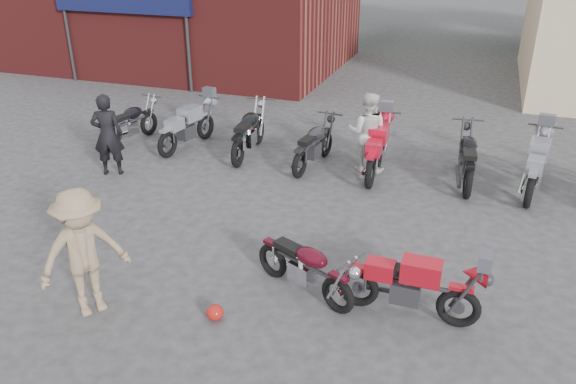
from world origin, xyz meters
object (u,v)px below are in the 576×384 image
(vintage_motorcycle, at_px, (306,264))
(row_bike_2, at_px, (249,129))
(row_bike_0, at_px, (130,121))
(row_bike_5, at_px, (467,155))
(person_tan, at_px, (83,253))
(row_bike_4, at_px, (378,146))
(helmet, at_px, (215,312))
(row_bike_6, at_px, (537,163))
(person_dark, at_px, (108,135))
(row_bike_3, at_px, (314,143))
(sportbike, at_px, (411,283))
(person_light, at_px, (367,132))
(row_bike_1, at_px, (188,124))

(vintage_motorcycle, height_order, row_bike_2, row_bike_2)
(row_bike_0, bearing_deg, row_bike_5, -80.38)
(person_tan, height_order, row_bike_4, person_tan)
(row_bike_5, bearing_deg, helmet, 147.52)
(row_bike_0, bearing_deg, helmet, -130.33)
(row_bike_2, bearing_deg, row_bike_6, -94.99)
(row_bike_5, bearing_deg, row_bike_2, 84.03)
(helmet, height_order, row_bike_0, row_bike_0)
(person_dark, relative_size, row_bike_2, 0.84)
(row_bike_6, bearing_deg, row_bike_0, 99.17)
(person_tan, height_order, row_bike_3, person_tan)
(sportbike, distance_m, row_bike_3, 5.54)
(person_dark, height_order, row_bike_0, person_dark)
(helmet, xyz_separation_m, row_bike_0, (-5.07, 5.67, 0.45))
(person_light, bearing_deg, row_bike_2, -4.47)
(vintage_motorcycle, distance_m, row_bike_5, 5.31)
(helmet, height_order, person_light, person_light)
(person_light, distance_m, row_bike_2, 2.81)
(row_bike_0, distance_m, row_bike_1, 1.51)
(sportbike, height_order, row_bike_3, row_bike_3)
(person_tan, xyz_separation_m, row_bike_4, (2.78, 6.16, -0.31))
(row_bike_6, bearing_deg, row_bike_1, 98.16)
(row_bike_1, height_order, row_bike_3, row_bike_1)
(row_bike_5, distance_m, row_bike_6, 1.33)
(row_bike_1, relative_size, row_bike_3, 1.05)
(person_tan, distance_m, row_bike_4, 6.77)
(sportbike, distance_m, helmet, 2.70)
(row_bike_3, bearing_deg, row_bike_5, -79.13)
(person_tan, bearing_deg, row_bike_6, -7.52)
(person_dark, distance_m, row_bike_2, 3.16)
(person_light, relative_size, row_bike_2, 0.82)
(vintage_motorcycle, xyz_separation_m, row_bike_0, (-6.06, 4.70, 0.04))
(row_bike_0, distance_m, row_bike_6, 9.33)
(row_bike_0, xyz_separation_m, row_bike_1, (1.50, 0.17, 0.03))
(sportbike, relative_size, row_bike_6, 0.87)
(vintage_motorcycle, distance_m, sportbike, 1.50)
(sportbike, distance_m, row_bike_0, 8.91)
(vintage_motorcycle, relative_size, row_bike_3, 0.92)
(person_light, bearing_deg, row_bike_3, 3.95)
(person_light, height_order, row_bike_5, person_light)
(row_bike_6, bearing_deg, person_dark, 111.19)
(helmet, distance_m, row_bike_3, 5.74)
(person_dark, bearing_deg, vintage_motorcycle, 128.30)
(person_tan, distance_m, row_bike_2, 6.30)
(helmet, bearing_deg, vintage_motorcycle, 44.30)
(helmet, bearing_deg, person_tan, -167.23)
(row_bike_1, distance_m, row_bike_4, 4.64)
(row_bike_2, xyz_separation_m, row_bike_4, (3.06, -0.12, 0.01))
(row_bike_6, bearing_deg, sportbike, 168.12)
(sportbike, xyz_separation_m, person_dark, (-6.86, 2.89, 0.34))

